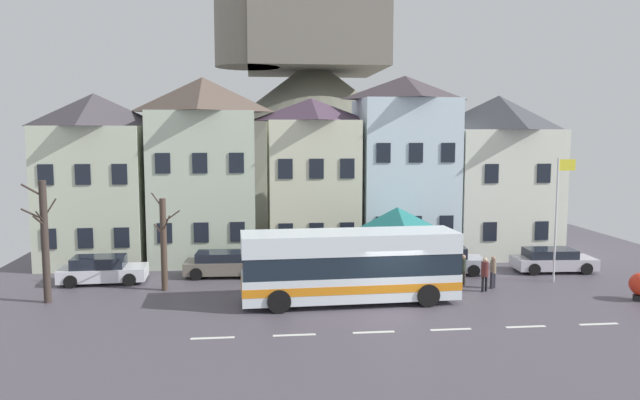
{
  "coord_description": "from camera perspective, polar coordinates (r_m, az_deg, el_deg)",
  "views": [
    {
      "loc": [
        -5.99,
        -24.62,
        7.47
      ],
      "look_at": [
        -2.74,
        4.68,
        4.26
      ],
      "focal_mm": 34.5,
      "sensor_mm": 36.0,
      "label": 1
    }
  ],
  "objects": [
    {
      "name": "flagpole",
      "position": [
        32.83,
        21.21,
        -0.85
      ],
      "size": [
        0.95,
        0.1,
        6.25
      ],
      "color": "silver",
      "rests_on": "ground_plane"
    },
    {
      "name": "hilltop_castle",
      "position": [
        56.67,
        -0.63,
        6.31
      ],
      "size": [
        37.96,
        37.96,
        21.05
      ],
      "color": "#6A695B",
      "rests_on": "ground_plane"
    },
    {
      "name": "transit_bus",
      "position": [
        27.29,
        2.77,
        -6.22
      ],
      "size": [
        9.62,
        2.95,
        3.16
      ],
      "rotation": [
        0.0,
        0.0,
        0.04
      ],
      "color": "white",
      "rests_on": "ground_plane"
    },
    {
      "name": "public_bench",
      "position": [
        33.52,
        3.72,
        -5.84
      ],
      "size": [
        1.57,
        0.48,
        0.87
      ],
      "color": "brown",
      "rests_on": "ground_plane"
    },
    {
      "name": "townhouse_00",
      "position": [
        37.6,
        -20.02,
        1.86
      ],
      "size": [
        5.66,
        5.69,
        9.72
      ],
      "color": "beige",
      "rests_on": "ground_plane"
    },
    {
      "name": "parked_car_02",
      "position": [
        32.76,
        -9.0,
        -5.89
      ],
      "size": [
        4.1,
        2.08,
        1.29
      ],
      "rotation": [
        0.0,
        0.0,
        -0.05
      ],
      "color": "slate",
      "rests_on": "ground_plane"
    },
    {
      "name": "bus_shelter",
      "position": [
        31.82,
        7.17,
        -1.86
      ],
      "size": [
        3.6,
        3.6,
        3.69
      ],
      "color": "#473D33",
      "rests_on": "ground_plane"
    },
    {
      "name": "pedestrian_02",
      "position": [
        30.2,
        15.04,
        -6.38
      ],
      "size": [
        0.35,
        0.35,
        1.65
      ],
      "color": "black",
      "rests_on": "ground_plane"
    },
    {
      "name": "townhouse_01",
      "position": [
        36.65,
        -10.7,
        2.78
      ],
      "size": [
        5.88,
        5.78,
        10.69
      ],
      "color": "beige",
      "rests_on": "ground_plane"
    },
    {
      "name": "parked_car_03",
      "position": [
        33.74,
        11.55,
        -5.48
      ],
      "size": [
        4.08,
        2.29,
        1.45
      ],
      "rotation": [
        0.0,
        0.0,
        -0.14
      ],
      "color": "silver",
      "rests_on": "ground_plane"
    },
    {
      "name": "parked_car_00",
      "position": [
        35.75,
        20.75,
        -5.24
      ],
      "size": [
        4.37,
        2.16,
        1.24
      ],
      "rotation": [
        0.0,
        0.0,
        -0.06
      ],
      "color": "silver",
      "rests_on": "ground_plane"
    },
    {
      "name": "bare_tree_00",
      "position": [
        30.11,
        -14.31,
        -3.91
      ],
      "size": [
        1.45,
        1.67,
        4.65
      ],
      "color": "#47382D",
      "rests_on": "ground_plane"
    },
    {
      "name": "parked_car_01",
      "position": [
        32.79,
        -19.55,
        -6.13
      ],
      "size": [
        4.24,
        2.1,
        1.34
      ],
      "rotation": [
        0.0,
        0.0,
        0.04
      ],
      "color": "silver",
      "rests_on": "ground_plane"
    },
    {
      "name": "ground_plane",
      "position": [
        26.43,
        7.16,
        -10.31
      ],
      "size": [
        40.0,
        60.0,
        0.07
      ],
      "color": "#4E4852"
    },
    {
      "name": "pedestrian_01",
      "position": [
        31.01,
        15.76,
        -6.43
      ],
      "size": [
        0.33,
        0.3,
        1.57
      ],
      "color": "#2D2D38",
      "rests_on": "ground_plane"
    },
    {
      "name": "townhouse_04",
      "position": [
        39.74,
        16.07,
        2.24
      ],
      "size": [
        6.24,
        6.14,
        9.77
      ],
      "color": "silver",
      "rests_on": "ground_plane"
    },
    {
      "name": "townhouse_03",
      "position": [
        37.48,
        7.79,
        3.05
      ],
      "size": [
        5.55,
        5.4,
        10.87
      ],
      "color": "silver",
      "rests_on": "ground_plane"
    },
    {
      "name": "pedestrian_00",
      "position": [
        31.27,
        13.14,
        -6.14
      ],
      "size": [
        0.3,
        0.31,
        1.52
      ],
      "color": "#38332D",
      "rests_on": "ground_plane"
    },
    {
      "name": "bare_tree_01",
      "position": [
        29.55,
        -24.18,
        -3.42
      ],
      "size": [
        1.31,
        1.37,
        5.43
      ],
      "color": "#382D28",
      "rests_on": "ground_plane"
    },
    {
      "name": "townhouse_02",
      "position": [
        36.9,
        -0.82,
        2.02
      ],
      "size": [
        5.15,
        6.09,
        9.53
      ],
      "color": "beige",
      "rests_on": "ground_plane"
    },
    {
      "name": "pedestrian_03",
      "position": [
        30.68,
        11.94,
        -6.34
      ],
      "size": [
        0.33,
        0.33,
        1.57
      ],
      "color": "black",
      "rests_on": "ground_plane"
    }
  ]
}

